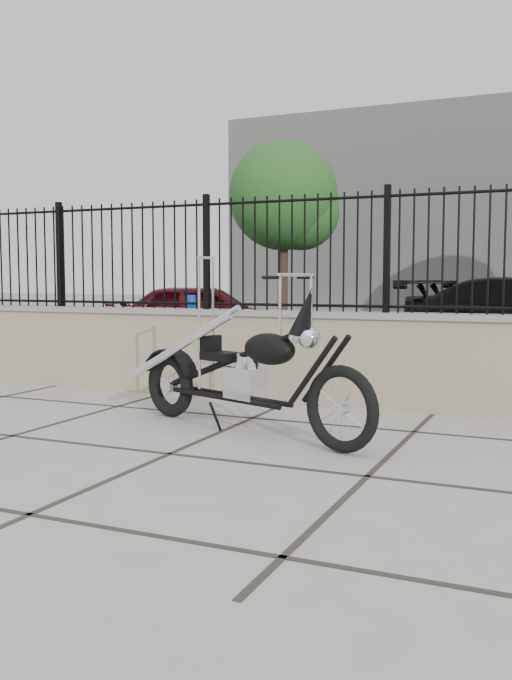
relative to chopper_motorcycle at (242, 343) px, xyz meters
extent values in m
plane|color=#99968E|center=(-0.16, -0.92, -0.76)|extent=(90.00, 90.00, 0.00)
plane|color=black|center=(-0.16, 11.58, -0.76)|extent=(30.00, 30.00, 0.00)
cube|color=gray|center=(-0.16, 1.58, -0.28)|extent=(14.00, 0.36, 0.96)
cube|color=black|center=(-0.16, 1.58, 0.80)|extent=(14.00, 0.08, 1.20)
cube|color=beige|center=(-0.16, 25.58, 3.24)|extent=(22.00, 6.00, 8.00)
imported|color=#3F090D|center=(-3.60, 6.15, -0.15)|extent=(3.87, 2.60, 1.22)
cylinder|color=#0D2CC8|center=(-2.49, 3.61, -0.23)|extent=(0.17, 0.17, 1.06)
cylinder|color=#382619|center=(-5.88, 15.67, 0.84)|extent=(0.32, 0.32, 3.19)
sphere|color=#2D702A|center=(-5.88, 15.67, 3.28)|extent=(3.40, 3.40, 3.40)
camera|label=1|loc=(2.54, -5.44, 0.54)|focal=38.00mm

